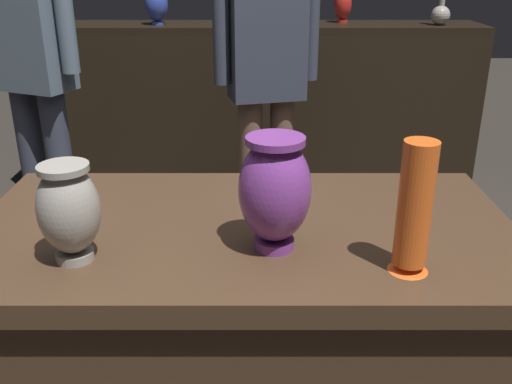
{
  "coord_description": "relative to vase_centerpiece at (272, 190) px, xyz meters",
  "views": [
    {
      "loc": [
        0.03,
        -1.15,
        1.35
      ],
      "look_at": [
        0.03,
        -0.06,
        0.9
      ],
      "focal_mm": 40.35,
      "sensor_mm": 36.0,
      "label": 1
    }
  ],
  "objects": [
    {
      "name": "back_display_shelf",
      "position": [
        -0.06,
        2.31,
        -0.43
      ],
      "size": [
        2.6,
        0.4,
        0.99
      ],
      "color": "black",
      "rests_on": "ground_plane"
    },
    {
      "name": "shelf_vase_center",
      "position": [
        -0.06,
        2.27,
        0.11
      ],
      "size": [
        0.08,
        0.08,
        0.13
      ],
      "color": "red",
      "rests_on": "back_display_shelf"
    },
    {
      "name": "display_plinth",
      "position": [
        -0.06,
        0.11,
        -0.52
      ],
      "size": [
        1.2,
        0.64,
        0.8
      ],
      "color": "#422D1E",
      "rests_on": "ground_plane"
    },
    {
      "name": "vase_tall_behind",
      "position": [
        0.25,
        -0.09,
        -0.0
      ],
      "size": [
        0.08,
        0.08,
        0.26
      ],
      "color": "#E55B1E",
      "rests_on": "display_plinth"
    },
    {
      "name": "vase_centerpiece",
      "position": [
        0.0,
        0.0,
        0.0
      ],
      "size": [
        0.14,
        0.14,
        0.24
      ],
      "color": "#7A388E",
      "rests_on": "display_plinth"
    },
    {
      "name": "visitor_near_left",
      "position": [
        -0.95,
        1.33,
        0.07
      ],
      "size": [
        0.44,
        0.29,
        1.69
      ],
      "rotation": [
        0.0,
        0.0,
        2.74
      ],
      "color": "#333847",
      "rests_on": "ground_plane"
    },
    {
      "name": "shelf_vase_far_right",
      "position": [
        0.98,
        2.24,
        0.13
      ],
      "size": [
        0.1,
        0.1,
        0.22
      ],
      "color": "gray",
      "rests_on": "back_display_shelf"
    },
    {
      "name": "vase_left_accent",
      "position": [
        -0.39,
        -0.05,
        -0.02
      ],
      "size": [
        0.12,
        0.12,
        0.2
      ],
      "color": "gray",
      "rests_on": "display_plinth"
    },
    {
      "name": "shelf_vase_right",
      "position": [
        0.46,
        2.37,
        0.16
      ],
      "size": [
        0.1,
        0.1,
        0.18
      ],
      "color": "red",
      "rests_on": "back_display_shelf"
    },
    {
      "name": "visitor_center_back",
      "position": [
        0.01,
        1.49,
        -0.03
      ],
      "size": [
        0.46,
        0.25,
        1.53
      ],
      "rotation": [
        0.0,
        0.0,
        3.39
      ],
      "color": "brown",
      "rests_on": "ground_plane"
    },
    {
      "name": "shelf_vase_left",
      "position": [
        -0.58,
        2.26,
        0.17
      ],
      "size": [
        0.13,
        0.13,
        0.2
      ],
      "color": "#2D429E",
      "rests_on": "back_display_shelf"
    }
  ]
}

